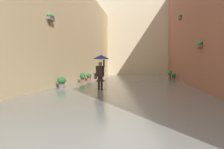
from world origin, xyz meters
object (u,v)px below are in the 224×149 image
at_px(potted_plant_far_right, 62,82).
at_px(potted_plant_near_right, 83,78).
at_px(potted_plant_far_left, 174,76).
at_px(potted_plant_mid_left, 170,74).
at_px(person_wading, 101,66).
at_px(potted_plant_mid_right, 89,77).

bearing_deg(potted_plant_far_right, potted_plant_near_right, -90.64).
bearing_deg(potted_plant_far_right, potted_plant_far_left, -131.21).
xyz_separation_m(potted_plant_near_right, potted_plant_far_left, (-7.44, -4.40, -0.07)).
height_order(potted_plant_far_right, potted_plant_far_left, potted_plant_far_right).
bearing_deg(potted_plant_mid_left, potted_plant_near_right, 42.77).
distance_m(potted_plant_far_right, potted_plant_near_right, 4.15).
xyz_separation_m(person_wading, potted_plant_mid_right, (2.51, -6.86, -1.02)).
bearing_deg(potted_plant_mid_right, potted_plant_near_right, 91.92).
relative_size(potted_plant_near_right, potted_plant_mid_right, 1.20).
bearing_deg(potted_plant_mid_left, potted_plant_far_left, 93.26).
xyz_separation_m(potted_plant_far_right, potted_plant_far_left, (-7.49, -8.55, -0.03)).
xyz_separation_m(person_wading, potted_plant_near_right, (2.44, -4.71, -0.93)).
bearing_deg(person_wading, potted_plant_far_left, -118.79).
bearing_deg(person_wading, potted_plant_near_right, -62.63).
bearing_deg(potted_plant_mid_right, person_wading, 110.08).
bearing_deg(potted_plant_mid_right, potted_plant_mid_left, -148.04).
distance_m(person_wading, potted_plant_far_left, 10.44).
height_order(potted_plant_mid_left, potted_plant_mid_right, potted_plant_mid_left).
bearing_deg(potted_plant_far_left, potted_plant_far_right, 48.79).
distance_m(potted_plant_mid_left, potted_plant_mid_right, 8.70).
distance_m(potted_plant_mid_left, potted_plant_near_right, 9.95).
relative_size(potted_plant_mid_left, potted_plant_far_left, 1.35).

